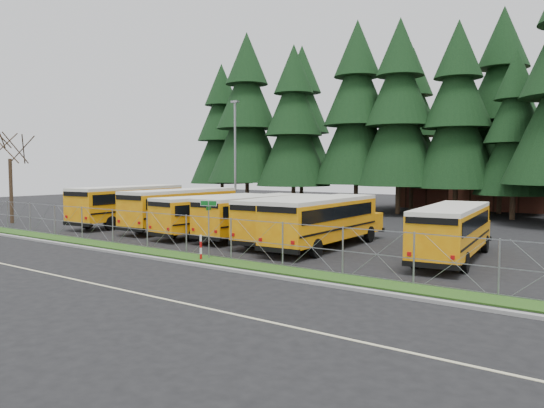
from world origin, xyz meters
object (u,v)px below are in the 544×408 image
Objects in this scene: bus_2 at (185,210)px; bus_east at (453,233)px; bus_6 at (325,223)px; striped_bollard at (201,248)px; bus_3 at (217,216)px; light_standard at (235,154)px; bus_0 at (132,206)px; bus_5 at (292,220)px; street_sign at (209,217)px; bus_4 at (256,217)px.

bus_2 reaches higher than bus_east.
bus_6 is at bearing -9.01° from bus_2.
bus_6 is 8.77× the size of striped_bollard.
bus_3 is 15.07m from bus_east.
bus_3 is at bearing -54.90° from light_standard.
bus_0 is 15.05m from bus_5.
light_standard is (-15.53, 10.65, 4.12)m from bus_6.
bus_east is 11.56m from street_sign.
bus_0 reaches higher than bus_5.
bus_3 is at bearing -16.95° from bus_2.
light_standard reaches higher than bus_4.
bus_east is 0.97× the size of light_standard.
street_sign is (5.63, -6.66, 0.75)m from bus_3.
bus_5 is at bearing -7.06° from bus_4.
light_standard is (-9.95, 9.62, 4.19)m from bus_4.
bus_3 is 0.99× the size of bus_east.
bus_0 is at bearing 152.19° from striped_bollard.
light_standard is (-12.90, 9.99, 4.17)m from bus_5.
bus_6 is 6.88m from street_sign.
bus_0 reaches higher than bus_6.
bus_6 is (5.58, -1.03, 0.07)m from bus_4.
bus_4 is at bearing -44.02° from light_standard.
bus_2 reaches higher than bus_6.
bus_0 is at bearing 179.74° from bus_3.
bus_4 is 2.97m from bus_5.
light_standard is at bearing 137.13° from bus_5.
bus_0 is 1.14× the size of bus_east.
light_standard is (-22.31, 10.32, 4.21)m from bus_east.
light_standard is (2.14, 9.54, 4.03)m from bus_0.
bus_4 is 1.01× the size of bus_east.
bus_4 is at bearing -7.26° from bus_0.
bus_0 is at bearing 173.19° from bus_5.
street_sign is 1.51m from striped_bollard.
bus_0 is 4.01× the size of street_sign.
bus_3 is at bearing 177.96° from bus_5.
light_standard reaches higher than bus_3.
bus_5 is 9.41m from bus_east.
bus_east is at bearing -7.14° from bus_5.
bus_2 reaches higher than bus_4.
bus_3 reaches higher than striped_bollard.
bus_4 is at bearing 109.84° from striped_bollard.
street_sign is at bearing 76.92° from striped_bollard.
bus_east is 11.90m from striped_bollard.
bus_4 is at bearing 169.37° from bus_east.
bus_5 reaches higher than bus_east.
striped_bollard is (9.47, -8.11, -0.83)m from bus_2.
bus_2 reaches higher than bus_5.
bus_east is (15.07, -0.03, 0.01)m from bus_3.
bus_2 is at bearing 169.52° from bus_east.
bus_2 reaches higher than striped_bollard.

